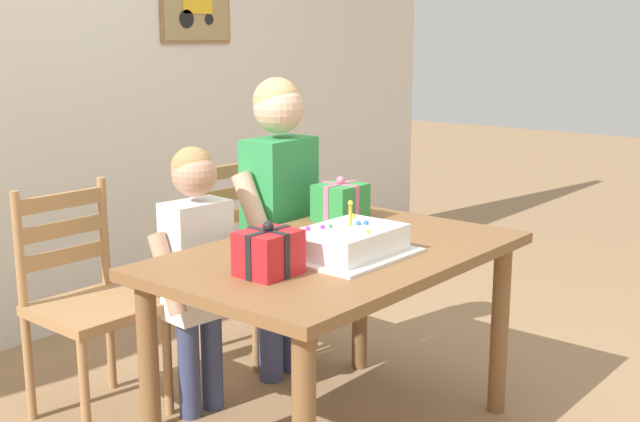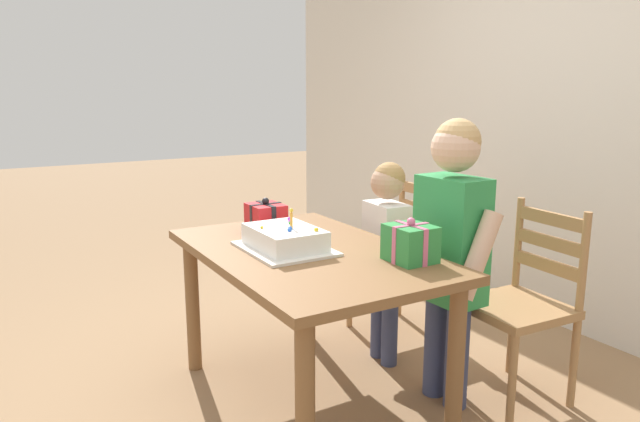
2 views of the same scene
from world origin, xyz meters
name	(u,v)px [view 2 (image 2 of 2)]	position (x,y,z in m)	size (l,w,h in m)	color
ground_plane	(308,401)	(0.00, 0.00, 0.00)	(20.00, 20.00, 0.00)	#997551
back_wall	(581,113)	(0.00, 1.83, 1.30)	(6.40, 0.11, 2.60)	silver
dining_table	(307,272)	(0.00, 0.00, 0.63)	(1.35, 0.85, 0.74)	brown
birthday_cake	(285,239)	(-0.05, -0.09, 0.79)	(0.44, 0.34, 0.19)	white
gift_box_red_large	(410,243)	(0.37, 0.28, 0.82)	(0.19, 0.17, 0.19)	#2D8E42
gift_box_beside_cake	(266,218)	(-0.39, -0.02, 0.81)	(0.19, 0.16, 0.18)	red
chair_left	(400,256)	(-0.45, 0.89, 0.47)	(0.43, 0.43, 0.92)	#A87A4C
chair_right	(522,303)	(0.45, 0.89, 0.47)	(0.44, 0.44, 0.92)	#A87A4C
child_older	(451,235)	(0.31, 0.56, 0.80)	(0.48, 0.28, 1.32)	#38426B
child_younger	(386,243)	(-0.17, 0.56, 0.65)	(0.40, 0.24, 1.08)	#38426B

